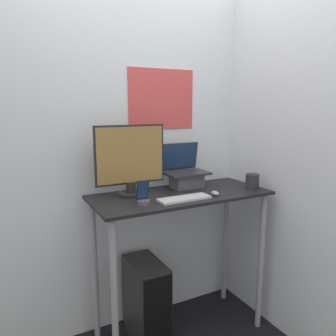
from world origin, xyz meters
TOP-DOWN VIEW (x-y plane):
  - wall_back at (0.00, 0.60)m, footprint 6.00×0.06m
  - wall_side_right at (0.68, 0.00)m, footprint 0.05×6.00m
  - desk at (0.00, 0.26)m, footprint 1.19×0.51m
  - laptop at (0.12, 0.40)m, footprint 0.30×0.23m
  - monitor at (-0.31, 0.37)m, footprint 0.47×0.17m
  - keyboard at (-0.05, 0.12)m, footprint 0.33×0.11m
  - mouse at (0.17, 0.11)m, footprint 0.04×0.07m
  - cell_phone at (-0.32, 0.15)m, footprint 0.07×0.07m
  - computer_tower at (-0.24, 0.31)m, footprint 0.21×0.39m
  - mug at (0.52, 0.15)m, footprint 0.09×0.09m

SIDE VIEW (x-z plane):
  - computer_tower at x=-0.24m, z-range 0.00..0.56m
  - desk at x=0.00m, z-range 0.33..1.36m
  - keyboard at x=-0.05m, z-range 1.03..1.05m
  - mouse at x=0.17m, z-range 1.03..1.06m
  - cell_phone at x=-0.32m, z-range 1.00..1.14m
  - mug at x=0.52m, z-range 1.03..1.13m
  - laptop at x=0.12m, z-range 0.96..1.27m
  - monitor at x=-0.31m, z-range 1.02..1.48m
  - wall_side_right at x=0.68m, z-range 0.00..2.60m
  - wall_back at x=0.00m, z-range 0.00..2.60m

